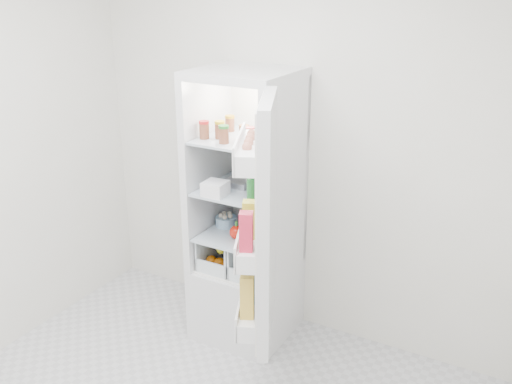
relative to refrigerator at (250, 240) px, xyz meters
The scene contains 19 objects.
room_walls 1.57m from the refrigerator, 80.89° to the right, with size 3.02×3.02×2.61m.
refrigerator is the anchor object (origin of this frame).
shelf_low 0.10m from the refrigerator, 90.00° to the right, with size 0.49×0.53×0.01m, color #B0C0CE.
shelf_mid 0.39m from the refrigerator, 90.00° to the right, with size 0.49×0.53×0.01m, color #B0C0CE.
shelf_top 0.72m from the refrigerator, 90.00° to the right, with size 0.49×0.53×0.01m, color #B0C0CE.
crisper_left 0.15m from the refrigerator, 152.98° to the right, with size 0.23×0.46×0.22m, color silver, non-canonical shape.
crisper_right 0.15m from the refrigerator, 27.02° to the right, with size 0.23×0.46×0.22m, color silver, non-canonical shape.
condiment_jars 0.77m from the refrigerator, 94.77° to the right, with size 0.46×0.34×0.08m.
squeeze_bottle 0.83m from the refrigerator, 23.66° to the right, with size 0.06×0.06×0.20m, color white.
tub_white 0.51m from the refrigerator, 109.30° to the right, with size 0.14×0.14×0.09m, color white.
tin_red 0.48m from the refrigerator, 35.82° to the right, with size 0.08×0.08×0.06m, color #CA431E.
foil_tray 0.42m from the refrigerator, 135.29° to the right, with size 0.16×0.12×0.04m, color silver.
red_cabbage 0.25m from the refrigerator, 39.54° to the right, with size 0.19×0.19×0.19m, color #531D57.
bell_pepper 0.21m from the refrigerator, 90.09° to the right, with size 0.09×0.09×0.09m, color red.
mushroom_bowl 0.20m from the refrigerator, behind, with size 0.14×0.14×0.07m, color #97BFE1.
salad_bag 0.23m from the refrigerator, 66.20° to the right, with size 0.10×0.10×0.10m, color #9AB789.
citrus_pile 0.18m from the refrigerator, 142.47° to the right, with size 0.20×0.31×0.16m.
veg_pile 0.18m from the refrigerator, 26.82° to the right, with size 0.16×0.30×0.10m.
fridge_door 0.86m from the refrigerator, 55.09° to the right, with size 0.38×0.57×1.30m.
Camera 1 is at (1.52, -1.73, 2.31)m, focal length 40.00 mm.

